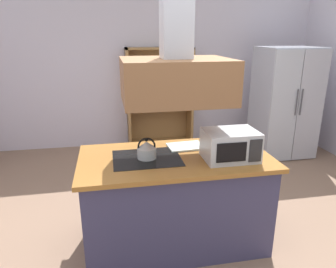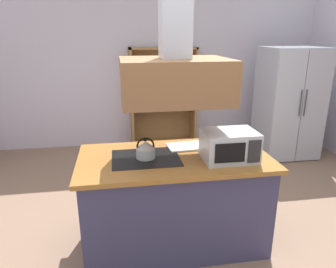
% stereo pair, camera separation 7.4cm
% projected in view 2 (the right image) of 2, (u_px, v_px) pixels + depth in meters
% --- Properties ---
extents(ground_plane, '(7.80, 7.80, 0.00)m').
position_uv_depth(ground_plane, '(192.00, 237.00, 3.16)').
color(ground_plane, '#896A54').
extents(wall_back, '(6.00, 0.12, 2.70)m').
position_uv_depth(wall_back, '(154.00, 69.00, 5.56)').
color(wall_back, silver).
rests_on(wall_back, ground).
extents(kitchen_island, '(1.73, 0.91, 0.90)m').
position_uv_depth(kitchen_island, '(174.00, 200.00, 2.98)').
color(kitchen_island, '#3A3858').
rests_on(kitchen_island, ground).
extents(range_hood, '(0.90, 0.70, 1.29)m').
position_uv_depth(range_hood, '(175.00, 65.00, 2.59)').
color(range_hood, brown).
extents(refrigerator, '(0.90, 0.77, 1.76)m').
position_uv_depth(refrigerator, '(289.00, 103.00, 5.06)').
color(refrigerator, '#AFB4C3').
rests_on(refrigerator, ground).
extents(dish_cabinet, '(1.14, 0.40, 1.73)m').
position_uv_depth(dish_cabinet, '(163.00, 104.00, 5.56)').
color(dish_cabinet, olive).
rests_on(dish_cabinet, ground).
extents(kettle, '(0.17, 0.17, 0.19)m').
position_uv_depth(kettle, '(146.00, 149.00, 2.77)').
color(kettle, '#B7BDBF').
rests_on(kettle, kitchen_island).
extents(cutting_board, '(0.36, 0.26, 0.02)m').
position_uv_depth(cutting_board, '(185.00, 147.00, 3.05)').
color(cutting_board, white).
rests_on(cutting_board, kitchen_island).
extents(microwave, '(0.46, 0.35, 0.26)m').
position_uv_depth(microwave, '(229.00, 146.00, 2.73)').
color(microwave, '#B7BABF').
rests_on(microwave, kitchen_island).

